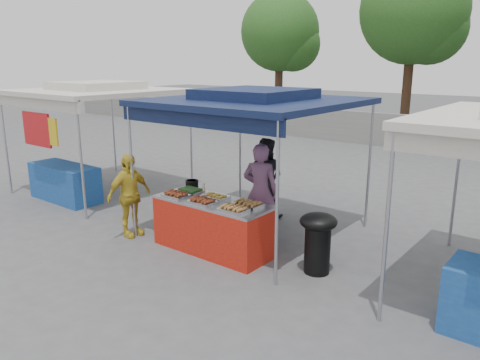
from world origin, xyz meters
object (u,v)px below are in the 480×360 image
Objects in this scene: vendor_table at (213,225)px; helper_man at (265,178)px; cooking_pot at (192,184)px; vendor_woman at (260,191)px; customer_person at (129,195)px; wok_burner at (318,238)px.

helper_man reaches higher than vendor_table.
cooking_pot is 0.13× the size of vendor_woman.
cooking_pot is at bearing 155.80° from vendor_table.
helper_man is (-0.34, 1.91, 0.37)m from vendor_table.
vendor_woman reaches higher than vendor_table.
cooking_pot is at bearing 6.61° from vendor_woman.
customer_person is at bearing 15.48° from vendor_woman.
wok_burner is (2.57, -0.06, -0.37)m from cooking_pot.
vendor_woman is 1.16m from helper_man.
helper_man reaches higher than wok_burner.
vendor_table is 8.88× the size of cooking_pot.
customer_person is (-0.77, -0.79, -0.17)m from cooking_pot.
cooking_pot is at bearing -40.91° from customer_person.
vendor_woman reaches higher than cooking_pot.
vendor_woman is at bearing 26.94° from cooking_pot.
customer_person is at bearing 43.71° from helper_man.
customer_person is (-3.34, -0.73, 0.20)m from wok_burner.
vendor_table is at bearing -156.20° from wok_burner.
vendor_table is at bearing -72.02° from customer_person.
wok_burner is 0.54× the size of vendor_woman.
vendor_woman is 2.29m from customer_person.
cooking_pot is 1.11m from customer_person.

